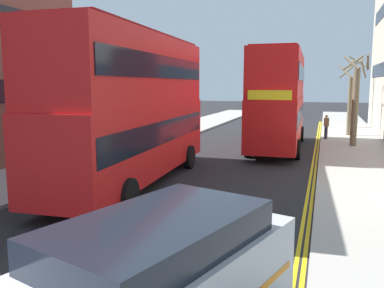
% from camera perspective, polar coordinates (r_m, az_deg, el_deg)
% --- Properties ---
extents(sidewalk_right, '(4.00, 80.00, 0.14)m').
position_cam_1_polar(sidewalk_right, '(18.27, 23.44, -4.05)').
color(sidewalk_right, '#ADA89E').
rests_on(sidewalk_right, ground).
extents(sidewalk_left, '(4.00, 80.00, 0.14)m').
position_cam_1_polar(sidewalk_left, '(21.34, -13.87, -1.91)').
color(sidewalk_left, '#ADA89E').
rests_on(sidewalk_left, ground).
extents(kerb_line_outer, '(0.10, 56.00, 0.01)m').
position_cam_1_polar(kerb_line_outer, '(16.25, 16.66, -5.43)').
color(kerb_line_outer, yellow).
rests_on(kerb_line_outer, ground).
extents(kerb_line_inner, '(0.10, 56.00, 0.01)m').
position_cam_1_polar(kerb_line_inner, '(16.25, 16.09, -5.41)').
color(kerb_line_inner, yellow).
rests_on(kerb_line_inner, ground).
extents(double_decker_bus_away, '(3.17, 10.91, 5.64)m').
position_cam_1_polar(double_decker_bus_away, '(15.42, -8.28, 5.49)').
color(double_decker_bus_away, red).
rests_on(double_decker_bus_away, ground).
extents(double_decker_bus_oncoming, '(3.00, 10.87, 5.64)m').
position_cam_1_polar(double_decker_bus_oncoming, '(24.38, 12.06, 6.40)').
color(double_decker_bus_oncoming, red).
rests_on(double_decker_bus_oncoming, ground).
extents(pedestrian_far, '(0.34, 0.22, 1.62)m').
position_cam_1_polar(pedestrian_far, '(28.80, 18.26, 2.36)').
color(pedestrian_far, '#2D2D38').
rests_on(pedestrian_far, sidewalk_right).
extents(street_tree_near, '(1.48, 1.60, 5.36)m').
position_cam_1_polar(street_tree_near, '(25.98, 21.85, 5.20)').
color(street_tree_near, '#6B6047').
rests_on(street_tree_near, sidewalk_right).
extents(street_tree_mid, '(1.59, 1.51, 6.08)m').
position_cam_1_polar(street_tree_mid, '(37.51, 22.02, 6.41)').
color(street_tree_mid, '#6B6047').
rests_on(street_tree_mid, sidewalk_right).
extents(street_tree_distant, '(1.92, 1.85, 5.28)m').
position_cam_1_polar(street_tree_distant, '(31.52, 21.24, 5.62)').
color(street_tree_distant, '#6B6047').
rests_on(street_tree_distant, sidewalk_right).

